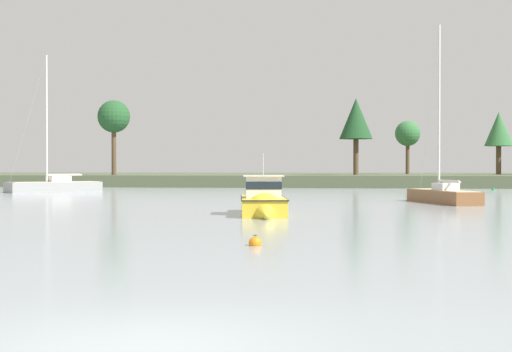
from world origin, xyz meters
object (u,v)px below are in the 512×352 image
mooring_buoy_orange (255,243)px  sailboat_wood (443,199)px  mooring_buoy_green (493,190)px  cruiser_yellow (263,207)px  sailboat_grey (54,189)px

mooring_buoy_orange → sailboat_wood: bearing=70.8°
mooring_buoy_green → sailboat_wood: bearing=-107.9°
sailboat_wood → cruiser_yellow: sailboat_wood is taller
sailboat_wood → mooring_buoy_green: (9.44, 29.16, -0.21)m
sailboat_grey → mooring_buoy_orange: (25.43, -46.00, -0.22)m
sailboat_wood → mooring_buoy_orange: (-9.72, -27.86, -0.20)m
sailboat_wood → cruiser_yellow: 17.51m
cruiser_yellow → mooring_buoy_green: 47.43m
sailboat_grey → cruiser_yellow: size_ratio=1.81×
sailboat_wood → mooring_buoy_orange: 29.51m
sailboat_wood → cruiser_yellow: size_ratio=1.65×
sailboat_grey → sailboat_wood: 39.56m
cruiser_yellow → mooring_buoy_orange: cruiser_yellow is taller
cruiser_yellow → mooring_buoy_orange: bearing=-85.1°
mooring_buoy_green → mooring_buoy_orange: mooring_buoy_orange is taller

